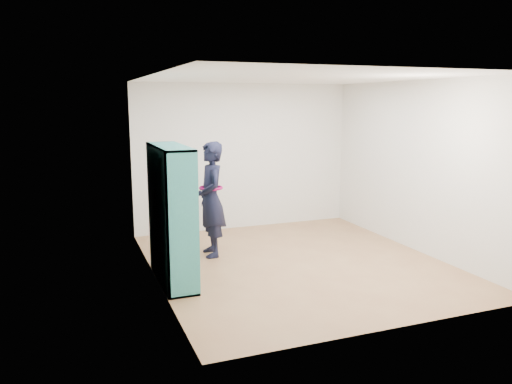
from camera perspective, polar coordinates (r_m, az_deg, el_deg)
name	(u,v)px	position (r m, az deg, el deg)	size (l,w,h in m)	color
floor	(297,263)	(7.25, 4.73, -8.08)	(4.50, 4.50, 0.00)	#906341
ceiling	(300,78)	(6.89, 5.06, 12.90)	(4.50, 4.50, 0.00)	white
wall_left	(154,181)	(6.35, -11.60, 1.19)	(0.02, 4.50, 2.60)	silver
wall_right	(417,167)	(8.02, 17.88, 2.77)	(0.02, 4.50, 2.60)	silver
wall_back	(244,157)	(9.02, -1.35, 4.05)	(4.00, 0.02, 2.60)	silver
wall_front	(399,204)	(5.05, 16.03, -1.34)	(4.00, 0.02, 2.60)	silver
bookshelf	(169,216)	(6.41, -9.86, -2.76)	(0.38, 1.31, 1.75)	teal
person	(211,199)	(7.41, -5.15, -0.83)	(0.44, 0.64, 1.71)	black
smartphone	(201,192)	(7.43, -6.31, 0.05)	(0.03, 0.11, 0.15)	silver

